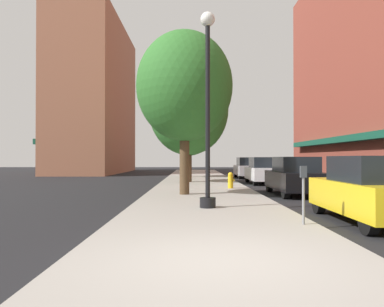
{
  "coord_description": "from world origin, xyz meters",
  "views": [
    {
      "loc": [
        -0.45,
        -5.7,
        1.61
      ],
      "look_at": [
        -0.51,
        16.73,
        1.87
      ],
      "focal_mm": 36.5,
      "sensor_mm": 36.0,
      "label": 1
    }
  ],
  "objects_px": {
    "tree_mid": "(190,109)",
    "car_white": "(265,171)",
    "car_black": "(296,177)",
    "lamppost": "(209,105)",
    "car_yellow": "(373,190)",
    "parking_meter_near": "(305,187)",
    "car_silver": "(249,168)",
    "tree_far": "(186,86)",
    "fire_hydrant": "(232,180)",
    "tree_near": "(190,122)"
  },
  "relations": [
    {
      "from": "tree_mid",
      "to": "car_yellow",
      "type": "distance_m",
      "value": 15.87
    },
    {
      "from": "parking_meter_near",
      "to": "tree_far",
      "type": "height_order",
      "value": "tree_far"
    },
    {
      "from": "parking_meter_near",
      "to": "car_silver",
      "type": "distance_m",
      "value": 22.55
    },
    {
      "from": "fire_hydrant",
      "to": "tree_near",
      "type": "distance_m",
      "value": 12.46
    },
    {
      "from": "fire_hydrant",
      "to": "car_silver",
      "type": "height_order",
      "value": "car_silver"
    },
    {
      "from": "tree_near",
      "to": "parking_meter_near",
      "type": "bearing_deg",
      "value": -82.87
    },
    {
      "from": "lamppost",
      "to": "tree_mid",
      "type": "xyz_separation_m",
      "value": [
        -0.69,
        12.63,
        1.44
      ]
    },
    {
      "from": "tree_mid",
      "to": "car_white",
      "type": "bearing_deg",
      "value": -1.22
    },
    {
      "from": "parking_meter_near",
      "to": "car_black",
      "type": "distance_m",
      "value": 8.35
    },
    {
      "from": "fire_hydrant",
      "to": "tree_near",
      "type": "bearing_deg",
      "value": 100.52
    },
    {
      "from": "tree_mid",
      "to": "car_black",
      "type": "height_order",
      "value": "tree_mid"
    },
    {
      "from": "parking_meter_near",
      "to": "car_yellow",
      "type": "distance_m",
      "value": 2.15
    },
    {
      "from": "tree_near",
      "to": "car_black",
      "type": "relative_size",
      "value": 1.64
    },
    {
      "from": "lamppost",
      "to": "tree_mid",
      "type": "distance_m",
      "value": 12.73
    },
    {
      "from": "fire_hydrant",
      "to": "car_white",
      "type": "height_order",
      "value": "car_white"
    },
    {
      "from": "fire_hydrant",
      "to": "parking_meter_near",
      "type": "xyz_separation_m",
      "value": [
        0.6,
        -10.45,
        0.43
      ]
    },
    {
      "from": "lamppost",
      "to": "car_white",
      "type": "height_order",
      "value": "lamppost"
    },
    {
      "from": "parking_meter_near",
      "to": "car_silver",
      "type": "height_order",
      "value": "car_silver"
    },
    {
      "from": "tree_far",
      "to": "car_black",
      "type": "bearing_deg",
      "value": 10.14
    },
    {
      "from": "tree_mid",
      "to": "car_white",
      "type": "height_order",
      "value": "tree_mid"
    },
    {
      "from": "car_yellow",
      "to": "car_white",
      "type": "height_order",
      "value": "same"
    },
    {
      "from": "tree_far",
      "to": "car_silver",
      "type": "bearing_deg",
      "value": 72.61
    },
    {
      "from": "parking_meter_near",
      "to": "car_silver",
      "type": "relative_size",
      "value": 0.3
    },
    {
      "from": "car_silver",
      "to": "car_black",
      "type": "bearing_deg",
      "value": -90.38
    },
    {
      "from": "car_silver",
      "to": "car_yellow",
      "type": "bearing_deg",
      "value": -90.38
    },
    {
      "from": "tree_far",
      "to": "car_silver",
      "type": "relative_size",
      "value": 1.57
    },
    {
      "from": "lamppost",
      "to": "tree_mid",
      "type": "relative_size",
      "value": 0.8
    },
    {
      "from": "lamppost",
      "to": "car_yellow",
      "type": "bearing_deg",
      "value": -27.23
    },
    {
      "from": "lamppost",
      "to": "car_white",
      "type": "bearing_deg",
      "value": 72.38
    },
    {
      "from": "car_white",
      "to": "car_silver",
      "type": "distance_m",
      "value": 6.98
    },
    {
      "from": "lamppost",
      "to": "car_black",
      "type": "height_order",
      "value": "lamppost"
    },
    {
      "from": "car_black",
      "to": "car_white",
      "type": "height_order",
      "value": "same"
    },
    {
      "from": "car_black",
      "to": "fire_hydrant",
      "type": "bearing_deg",
      "value": 136.67
    },
    {
      "from": "tree_mid",
      "to": "tree_near",
      "type": "bearing_deg",
      "value": 90.35
    },
    {
      "from": "parking_meter_near",
      "to": "car_white",
      "type": "bearing_deg",
      "value": 82.82
    },
    {
      "from": "tree_far",
      "to": "car_yellow",
      "type": "bearing_deg",
      "value": -53.15
    },
    {
      "from": "fire_hydrant",
      "to": "tree_far",
      "type": "relative_size",
      "value": 0.12
    },
    {
      "from": "car_white",
      "to": "car_silver",
      "type": "xyz_separation_m",
      "value": [
        0.0,
        6.98,
        0.0
      ]
    },
    {
      "from": "fire_hydrant",
      "to": "tree_far",
      "type": "distance_m",
      "value": 5.6
    },
    {
      "from": "tree_near",
      "to": "car_silver",
      "type": "relative_size",
      "value": 1.64
    },
    {
      "from": "tree_near",
      "to": "tree_far",
      "type": "bearing_deg",
      "value": -90.21
    },
    {
      "from": "lamppost",
      "to": "car_black",
      "type": "xyz_separation_m",
      "value": [
        3.98,
        5.16,
        -2.39
      ]
    },
    {
      "from": "car_yellow",
      "to": "car_silver",
      "type": "bearing_deg",
      "value": 92.04
    },
    {
      "from": "tree_far",
      "to": "tree_mid",
      "type": "bearing_deg",
      "value": 89.35
    },
    {
      "from": "parking_meter_near",
      "to": "car_black",
      "type": "relative_size",
      "value": 0.3
    },
    {
      "from": "tree_near",
      "to": "tree_far",
      "type": "height_order",
      "value": "tree_near"
    },
    {
      "from": "car_silver",
      "to": "tree_near",
      "type": "bearing_deg",
      "value": -175.54
    },
    {
      "from": "car_black",
      "to": "car_silver",
      "type": "height_order",
      "value": "same"
    },
    {
      "from": "car_yellow",
      "to": "car_white",
      "type": "xyz_separation_m",
      "value": [
        0.0,
        14.58,
        0.0
      ]
    },
    {
      "from": "tree_far",
      "to": "car_black",
      "type": "distance_m",
      "value": 6.12
    }
  ]
}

